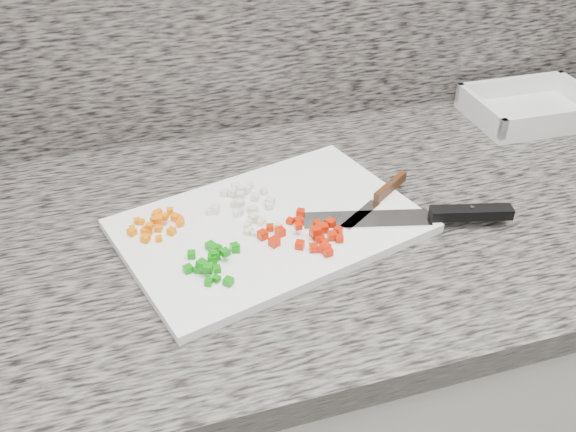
% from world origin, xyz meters
% --- Properties ---
extents(cabinet, '(3.92, 0.62, 0.86)m').
position_xyz_m(cabinet, '(0.00, 1.44, 0.43)').
color(cabinet, beige).
rests_on(cabinet, ground).
extents(countertop, '(3.96, 0.64, 0.04)m').
position_xyz_m(countertop, '(0.00, 1.44, 0.88)').
color(countertop, '#625E56').
rests_on(countertop, cabinet).
extents(cutting_board, '(0.47, 0.37, 0.01)m').
position_xyz_m(cutting_board, '(-0.10, 1.42, 0.91)').
color(cutting_board, white).
rests_on(cutting_board, countertop).
extents(carrot_pile, '(0.08, 0.07, 0.02)m').
position_xyz_m(carrot_pile, '(-0.25, 1.46, 0.92)').
color(carrot_pile, orange).
rests_on(carrot_pile, cutting_board).
extents(onion_pile, '(0.10, 0.10, 0.02)m').
position_xyz_m(onion_pile, '(-0.13, 1.48, 0.92)').
color(onion_pile, silver).
rests_on(onion_pile, cutting_board).
extents(green_pepper_pile, '(0.08, 0.09, 0.02)m').
position_xyz_m(green_pepper_pile, '(-0.20, 1.35, 0.92)').
color(green_pepper_pile, '#0E800B').
rests_on(green_pepper_pile, cutting_board).
extents(red_pepper_pile, '(0.12, 0.11, 0.02)m').
position_xyz_m(red_pepper_pile, '(-0.06, 1.37, 0.92)').
color(red_pepper_pile, red).
rests_on(red_pepper_pile, cutting_board).
extents(garlic_pile, '(0.06, 0.05, 0.01)m').
position_xyz_m(garlic_pile, '(-0.12, 1.41, 0.92)').
color(garlic_pile, beige).
rests_on(garlic_pile, cutting_board).
extents(chef_knife, '(0.30, 0.10, 0.02)m').
position_xyz_m(chef_knife, '(0.13, 1.36, 0.92)').
color(chef_knife, silver).
rests_on(chef_knife, cutting_board).
extents(paring_knife, '(0.14, 0.11, 0.02)m').
position_xyz_m(paring_knife, '(0.08, 1.43, 0.92)').
color(paring_knife, silver).
rests_on(paring_knife, cutting_board).
extents(tray, '(0.23, 0.17, 0.05)m').
position_xyz_m(tray, '(0.47, 1.62, 0.92)').
color(tray, silver).
rests_on(tray, countertop).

